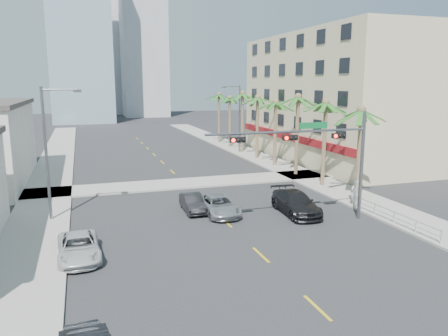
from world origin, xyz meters
name	(u,v)px	position (x,y,z in m)	size (l,w,h in m)	color
ground	(295,287)	(0.00, 0.00, 0.00)	(260.00, 260.00, 0.00)	#262628
sidewalk_right	(311,179)	(12.00, 20.00, 0.07)	(4.00, 120.00, 0.15)	gray
sidewalk_left	(45,199)	(-12.00, 20.00, 0.07)	(4.00, 120.00, 0.15)	gray
sidewalk_cross	(185,183)	(0.00, 22.00, 0.07)	(80.00, 4.00, 0.15)	gray
building_right	(345,98)	(21.99, 30.00, 7.50)	(15.25, 28.00, 15.00)	beige
tower_far_left	(79,19)	(-8.00, 95.00, 24.00)	(14.00, 14.00, 48.00)	#99B2C6
tower_far_right	(142,6)	(9.00, 110.00, 30.00)	(12.00, 12.00, 60.00)	#ADADB2
tower_far_center	(97,44)	(-3.00, 125.00, 21.00)	(16.00, 16.00, 42.00)	#ADADB2
traffic_signal_mast	(321,148)	(5.78, 7.95, 5.06)	(11.12, 0.54, 7.20)	slate
palm_tree_0	(362,111)	(11.60, 12.00, 7.08)	(4.80, 4.80, 7.80)	brown
palm_tree_1	(326,104)	(11.60, 17.20, 7.43)	(4.80, 4.80, 8.16)	brown
palm_tree_2	(298,98)	(11.60, 22.40, 7.78)	(4.80, 4.80, 8.52)	brown
palm_tree_3	(276,103)	(11.60, 27.60, 7.08)	(4.80, 4.80, 7.80)	brown
palm_tree_4	(258,98)	(11.60, 32.80, 7.43)	(4.80, 4.80, 8.16)	brown
palm_tree_5	(243,94)	(11.60, 38.00, 7.78)	(4.80, 4.80, 8.52)	brown
palm_tree_6	(230,98)	(11.60, 43.20, 7.08)	(4.80, 4.80, 7.80)	brown
palm_tree_7	(219,95)	(11.60, 48.40, 7.43)	(4.80, 4.80, 8.16)	brown
streetlight_left	(49,147)	(-11.00, 14.00, 5.06)	(2.55, 0.25, 9.00)	slate
streetlight_right	(238,115)	(11.00, 38.00, 5.06)	(2.55, 0.25, 9.00)	slate
guardrail	(394,215)	(10.30, 6.00, 0.67)	(0.08, 8.08, 1.00)	silver
car_parked_far	(79,247)	(-9.40, 6.55, 0.64)	(2.12, 4.60, 1.28)	silver
car_lane_left	(193,203)	(-1.50, 13.23, 0.64)	(1.35, 3.86, 1.27)	black
car_lane_center	(219,205)	(0.08, 11.89, 0.67)	(2.21, 4.80, 1.33)	#BBBCC0
car_lane_right	(296,203)	(5.37, 10.37, 0.79)	(2.21, 5.43, 1.57)	black
pedestrian	(354,193)	(10.35, 10.54, 1.12)	(0.71, 0.47, 1.95)	white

